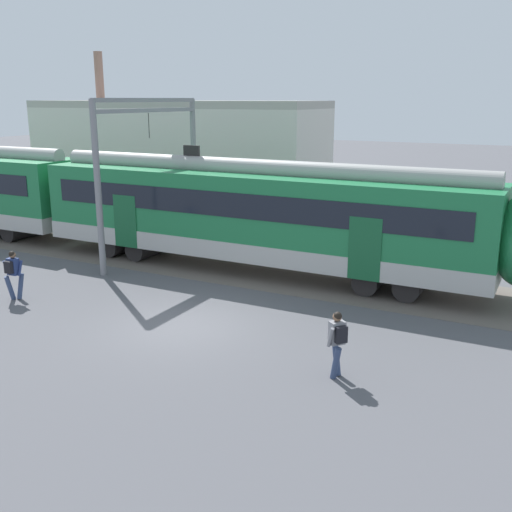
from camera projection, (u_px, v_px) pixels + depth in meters
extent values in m
plane|color=#515156|center=(183.00, 326.00, 17.68)|extent=(160.00, 160.00, 0.00)
cube|color=#605951|center=(48.00, 240.00, 28.36)|extent=(80.00, 4.40, 0.01)
cube|color=#B7B7B2|center=(252.00, 244.00, 23.18)|extent=(18.00, 3.06, 0.70)
cube|color=#1E7542|center=(252.00, 204.00, 22.78)|extent=(18.00, 3.00, 2.40)
cube|color=black|center=(233.00, 205.00, 21.43)|extent=(16.56, 0.03, 0.90)
cube|color=#165731|center=(365.00, 249.00, 19.48)|extent=(1.10, 0.04, 2.10)
cube|color=#165731|center=(125.00, 221.00, 23.91)|extent=(1.10, 0.04, 2.10)
cylinder|color=#9C9C97|center=(252.00, 168.00, 22.43)|extent=(17.64, 0.70, 0.70)
cube|color=black|center=(192.00, 150.00, 23.50)|extent=(0.70, 0.12, 0.40)
cylinder|color=black|center=(414.00, 281.00, 20.52)|extent=(0.90, 2.40, 0.90)
cylinder|color=black|center=(374.00, 275.00, 21.15)|extent=(0.90, 2.40, 0.90)
cylinder|color=black|center=(151.00, 245.00, 25.51)|extent=(0.90, 2.40, 0.90)
cylinder|color=black|center=(126.00, 242.00, 26.14)|extent=(0.90, 2.40, 0.90)
cylinder|color=black|center=(27.00, 228.00, 28.84)|extent=(0.90, 2.40, 0.90)
cylinder|color=black|center=(7.00, 226.00, 29.47)|extent=(0.90, 2.40, 0.90)
cylinder|color=navy|center=(21.00, 286.00, 19.99)|extent=(0.16, 0.36, 0.87)
cylinder|color=navy|center=(10.00, 288.00, 19.82)|extent=(0.16, 0.36, 0.87)
cube|color=navy|center=(13.00, 266.00, 19.73)|extent=(0.37, 0.25, 0.56)
cylinder|color=navy|center=(6.00, 268.00, 19.76)|extent=(0.10, 0.25, 0.52)
cylinder|color=navy|center=(20.00, 268.00, 19.72)|extent=(0.10, 0.25, 0.52)
sphere|color=brown|center=(12.00, 255.00, 19.65)|extent=(0.22, 0.22, 0.22)
sphere|color=black|center=(12.00, 254.00, 19.62)|extent=(0.20, 0.20, 0.20)
cube|color=black|center=(9.00, 267.00, 19.57)|extent=(0.29, 0.17, 0.40)
cylinder|color=navy|center=(336.00, 357.00, 14.49)|extent=(0.37, 0.34, 0.87)
cylinder|color=navy|center=(336.00, 363.00, 14.17)|extent=(0.37, 0.34, 0.87)
cube|color=gray|center=(337.00, 333.00, 14.15)|extent=(0.41, 0.43, 0.56)
cylinder|color=gray|center=(331.00, 337.00, 14.01)|extent=(0.25, 0.23, 0.52)
cylinder|color=gray|center=(343.00, 332.00, 14.31)|extent=(0.25, 0.23, 0.52)
sphere|color=brown|center=(337.00, 317.00, 14.07)|extent=(0.22, 0.22, 0.22)
sphere|color=black|center=(338.00, 316.00, 14.04)|extent=(0.20, 0.20, 0.20)
cube|color=black|center=(341.00, 335.00, 13.98)|extent=(0.30, 0.32, 0.40)
cylinder|color=gray|center=(98.00, 190.00, 21.99)|extent=(0.24, 0.24, 6.50)
cylinder|color=gray|center=(194.00, 172.00, 27.48)|extent=(0.24, 0.24, 6.50)
cube|color=gray|center=(148.00, 100.00, 23.92)|extent=(0.20, 6.40, 0.16)
cube|color=gray|center=(148.00, 110.00, 24.02)|extent=(0.20, 6.40, 0.16)
cylinder|color=black|center=(149.00, 126.00, 24.17)|extent=(0.03, 0.03, 1.00)
cube|color=beige|center=(175.00, 162.00, 34.40)|extent=(17.44, 5.00, 6.00)
cube|color=#A7A39B|center=(173.00, 104.00, 33.58)|extent=(17.44, 5.00, 0.40)
cylinder|color=#8C6656|center=(99.00, 80.00, 35.57)|extent=(0.50, 0.50, 3.20)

